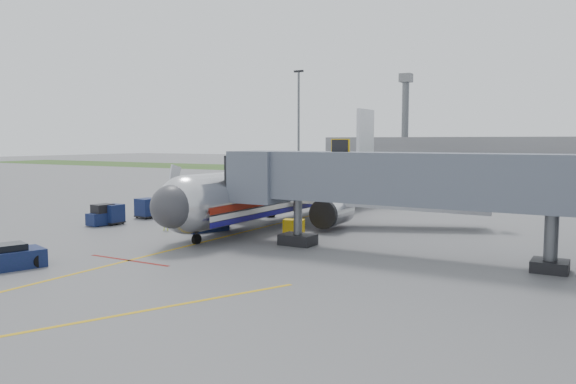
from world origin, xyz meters
The scene contains 16 objects.
ground centered at (0.00, 0.00, 0.00)m, with size 400.00×400.00×0.00m, color #565659.
grass_strip centered at (0.00, 90.00, 0.01)m, with size 300.00×25.00×0.01m, color #2D4C1E.
apron_markings centered at (0.00, -7.40, 0.00)m, with size 21.52×50.00×0.01m.
airliner centered at (0.00, 15.25, 2.65)m, with size 32.10×35.67×10.25m.
jet_bridge centered at (12.86, 5.00, 4.47)m, with size 25.30×4.00×6.90m.
light_mast_left centered at (-30.00, 70.00, 10.78)m, with size 2.00×0.44×20.40m.
distant_terminal centered at (-10.00, 170.00, 4.00)m, with size 120.00×14.00×8.00m, color slate.
control_tower centered at (-40.00, 165.00, 17.33)m, with size 4.00×4.00×30.00m.
pushback_tug centered at (-4.00, -8.56, 0.56)m, with size 2.85×3.65×1.34m.
baggage_tug centered at (-11.77, 4.64, 0.75)m, with size 1.56×2.57×1.70m.
baggage_cart_a centered at (-11.70, 9.48, 0.88)m, with size 1.80×1.80×1.73m.
baggage_cart_b centered at (-11.45, 5.32, 0.83)m, with size 1.53×1.53×1.63m.
baggage_cart_c centered at (-3.00, 8.10, 0.92)m, with size 1.95×1.95×1.80m.
belt_loader centered at (-2.49, 6.39, 0.45)m, with size 2.37×3.78×1.80m.
ground_power_cart centered at (4.00, 8.00, 0.57)m, with size 1.69×1.39×1.16m.
ramp_worker centered at (-5.54, 5.15, 0.76)m, with size 0.56×0.36×1.52m, color #AEDC19.
Camera 1 is at (23.58, -26.63, 6.80)m, focal length 35.00 mm.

